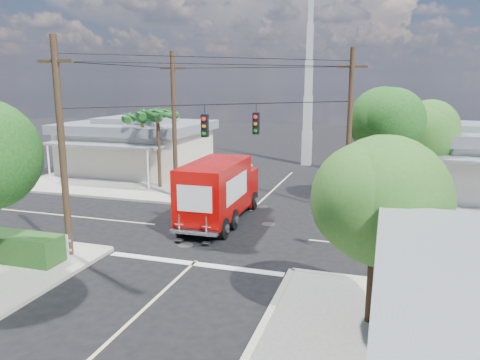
% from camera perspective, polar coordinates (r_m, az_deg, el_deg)
% --- Properties ---
extents(ground, '(120.00, 120.00, 0.00)m').
position_cam_1_polar(ground, '(23.10, -1.50, -6.33)').
color(ground, black).
rests_on(ground, ground).
extents(sidewalk_ne, '(14.12, 14.12, 0.14)m').
position_cam_1_polar(sidewalk_ne, '(32.63, 23.58, -1.78)').
color(sidewalk_ne, gray).
rests_on(sidewalk_ne, ground).
extents(sidewalk_nw, '(14.12, 14.12, 0.14)m').
position_cam_1_polar(sidewalk_nw, '(37.10, -11.99, 0.52)').
color(sidewalk_nw, gray).
rests_on(sidewalk_nw, ground).
extents(road_markings, '(32.00, 32.00, 0.01)m').
position_cam_1_polar(road_markings, '(21.79, -2.77, -7.47)').
color(road_markings, beige).
rests_on(road_markings, ground).
extents(building_ne, '(11.80, 10.20, 4.50)m').
position_cam_1_polar(building_ne, '(33.50, 26.47, 2.23)').
color(building_ne, beige).
rests_on(building_ne, sidewalk_ne).
extents(building_nw, '(10.80, 10.20, 4.30)m').
position_cam_1_polar(building_nw, '(38.66, -12.43, 4.19)').
color(building_nw, beige).
rests_on(building_nw, sidewalk_nw).
extents(radio_tower, '(0.80, 0.80, 17.00)m').
position_cam_1_polar(radio_tower, '(41.31, 8.31, 9.59)').
color(radio_tower, silver).
rests_on(radio_tower, ground).
extents(tree_ne_front, '(4.21, 4.14, 6.66)m').
position_cam_1_polar(tree_ne_front, '(27.61, 17.62, 6.24)').
color(tree_ne_front, '#422D1C').
rests_on(tree_ne_front, sidewalk_ne).
extents(tree_ne_back, '(3.77, 3.66, 5.82)m').
position_cam_1_polar(tree_ne_back, '(29.97, 22.55, 5.18)').
color(tree_ne_back, '#422D1C').
rests_on(tree_ne_back, sidewalk_ne).
extents(tree_se, '(3.67, 3.54, 5.62)m').
position_cam_1_polar(tree_se, '(13.87, 16.37, -1.87)').
color(tree_se, '#422D1C').
rests_on(tree_se, sidewalk_se).
extents(palm_nw_front, '(3.01, 3.08, 5.59)m').
position_cam_1_polar(palm_nw_front, '(31.89, -10.02, 7.80)').
color(palm_nw_front, '#422D1C').
rests_on(palm_nw_front, sidewalk_nw).
extents(palm_nw_back, '(3.01, 3.08, 5.19)m').
position_cam_1_polar(palm_nw_back, '(34.19, -11.84, 7.37)').
color(palm_nw_back, '#422D1C').
rests_on(palm_nw_back, sidewalk_nw).
extents(utility_poles, '(12.00, 10.68, 9.00)m').
position_cam_1_polar(utility_poles, '(24.13, -3.89, 5.81)').
color(utility_poles, '#473321').
rests_on(utility_poles, ground).
extents(picket_fence, '(5.94, 0.06, 1.00)m').
position_cam_1_polar(picket_fence, '(22.27, -26.06, -6.44)').
color(picket_fence, silver).
rests_on(picket_fence, sidewalk_sw).
extents(vending_boxes, '(1.90, 0.50, 1.10)m').
position_cam_1_polar(vending_boxes, '(27.73, 15.62, -2.18)').
color(vending_boxes, '#AD0909').
rests_on(vending_boxes, sidewalk_ne).
extents(delivery_truck, '(2.57, 7.64, 3.28)m').
position_cam_1_polar(delivery_truck, '(24.33, -2.55, -1.32)').
color(delivery_truck, black).
rests_on(delivery_truck, ground).
extents(parked_car, '(5.70, 3.75, 1.46)m').
position_cam_1_polar(parked_car, '(23.06, 23.43, -5.47)').
color(parked_car, silver).
rests_on(parked_car, ground).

